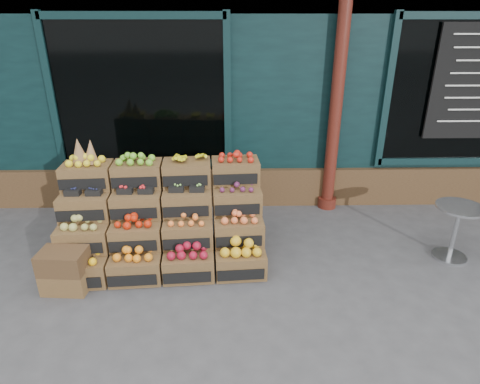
{
  "coord_description": "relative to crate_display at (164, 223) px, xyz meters",
  "views": [
    {
      "loc": [
        -0.29,
        -3.66,
        2.74
      ],
      "look_at": [
        -0.2,
        0.7,
        0.85
      ],
      "focal_mm": 30.0,
      "sensor_mm": 36.0,
      "label": 1
    }
  ],
  "objects": [
    {
      "name": "shop_facade",
      "position": [
        1.13,
        4.42,
        1.94
      ],
      "size": [
        12.0,
        6.24,
        4.8
      ],
      "color": "black",
      "rests_on": "ground"
    },
    {
      "name": "bistro_table",
      "position": [
        3.54,
        -0.13,
        -0.02
      ],
      "size": [
        0.56,
        0.56,
        0.7
      ],
      "rotation": [
        0.0,
        0.0,
        -0.14
      ],
      "color": "silver",
      "rests_on": "ground"
    },
    {
      "name": "shopkeeper",
      "position": [
        -0.61,
        1.94,
        0.6
      ],
      "size": [
        0.83,
        0.6,
        2.12
      ],
      "primitive_type": "imported",
      "rotation": [
        0.0,
        0.0,
        3.27
      ],
      "color": "#18572E",
      "rests_on": "ground"
    },
    {
      "name": "crate_display",
      "position": [
        0.0,
        0.0,
        0.0
      ],
      "size": [
        2.43,
        1.3,
        1.48
      ],
      "rotation": [
        0.0,
        0.0,
        0.07
      ],
      "color": "brown",
      "rests_on": "ground"
    },
    {
      "name": "spare_crates",
      "position": [
        -0.98,
        -0.68,
        -0.22
      ],
      "size": [
        0.5,
        0.37,
        0.48
      ],
      "rotation": [
        0.0,
        0.0,
        -0.07
      ],
      "color": "brown",
      "rests_on": "ground"
    },
    {
      "name": "ground",
      "position": [
        1.13,
        -0.69,
        -0.46
      ],
      "size": [
        60.0,
        60.0,
        0.0
      ],
      "primitive_type": "plane",
      "color": "#414143",
      "rests_on": "ground"
    }
  ]
}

